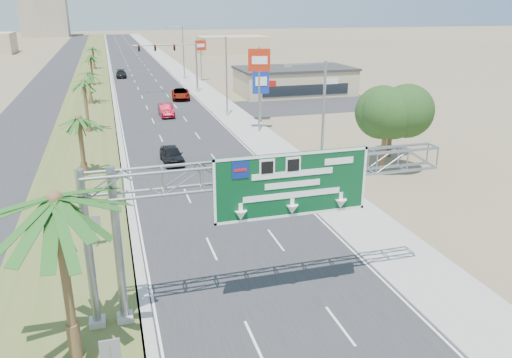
{
  "coord_description": "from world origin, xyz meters",
  "views": [
    {
      "loc": [
        -6.97,
        -10.07,
        13.55
      ],
      "look_at": [
        0.65,
        15.71,
        4.2
      ],
      "focal_mm": 35.0,
      "sensor_mm": 36.0,
      "label": 1
    }
  ],
  "objects": [
    {
      "name": "road",
      "position": [
        0.0,
        110.0,
        0.01
      ],
      "size": [
        12.0,
        300.0,
        0.02
      ],
      "primitive_type": "cube",
      "color": "#28282B",
      "rests_on": "ground"
    },
    {
      "name": "sidewalk_right",
      "position": [
        8.5,
        110.0,
        0.05
      ],
      "size": [
        4.0,
        300.0,
        0.1
      ],
      "primitive_type": "cube",
      "color": "#9E9B93",
      "rests_on": "ground"
    },
    {
      "name": "median_grass",
      "position": [
        -10.0,
        110.0,
        0.06
      ],
      "size": [
        7.0,
        300.0,
        0.12
      ],
      "primitive_type": "cube",
      "color": "#495C28",
      "rests_on": "ground"
    },
    {
      "name": "opposing_road",
      "position": [
        -17.0,
        110.0,
        0.01
      ],
      "size": [
        8.0,
        300.0,
        0.02
      ],
      "primitive_type": "cube",
      "color": "#28282B",
      "rests_on": "ground"
    },
    {
      "name": "sign_gantry",
      "position": [
        -1.06,
        9.93,
        6.06
      ],
      "size": [
        16.75,
        1.24,
        7.5
      ],
      "color": "gray",
      "rests_on": "ground"
    },
    {
      "name": "palm_near",
      "position": [
        -9.2,
        8.0,
        6.93
      ],
      "size": [
        5.7,
        5.7,
        8.35
      ],
      "color": "brown",
      "rests_on": "ground"
    },
    {
      "name": "palm_row_b",
      "position": [
        -9.5,
        32.0,
        4.9
      ],
      "size": [
        3.99,
        3.99,
        5.95
      ],
      "color": "brown",
      "rests_on": "ground"
    },
    {
      "name": "palm_row_c",
      "position": [
        -9.5,
        48.0,
        5.66
      ],
      "size": [
        3.99,
        3.99,
        6.75
      ],
      "color": "brown",
      "rests_on": "ground"
    },
    {
      "name": "palm_row_d",
      "position": [
        -9.5,
        66.0,
        4.42
      ],
      "size": [
        3.99,
        3.99,
        5.45
      ],
      "color": "brown",
      "rests_on": "ground"
    },
    {
      "name": "palm_row_e",
      "position": [
        -9.5,
        85.0,
        5.09
      ],
      "size": [
        3.99,
        3.99,
        6.15
      ],
      "color": "brown",
      "rests_on": "ground"
    },
    {
      "name": "palm_row_f",
      "position": [
        -9.5,
        110.0,
        4.71
      ],
      "size": [
        3.99,
        3.99,
        5.75
      ],
      "color": "brown",
      "rests_on": "ground"
    },
    {
      "name": "streetlight_near",
      "position": [
        7.3,
        22.0,
        4.69
      ],
      "size": [
        3.27,
        0.44,
        10.0
      ],
      "color": "gray",
      "rests_on": "ground"
    },
    {
      "name": "streetlight_mid",
      "position": [
        7.3,
        52.0,
        4.69
      ],
      "size": [
        3.27,
        0.44,
        10.0
      ],
      "color": "gray",
      "rests_on": "ground"
    },
    {
      "name": "streetlight_far",
      "position": [
        7.3,
        88.0,
        4.69
      ],
      "size": [
        3.27,
        0.44,
        10.0
      ],
      "color": "gray",
      "rests_on": "ground"
    },
    {
      "name": "signal_mast",
      "position": [
        5.17,
        71.97,
        4.85
      ],
      "size": [
        10.28,
        0.71,
        8.0
      ],
      "color": "gray",
      "rests_on": "ground"
    },
    {
      "name": "store_building",
      "position": [
        22.0,
        66.0,
        2.0
      ],
      "size": [
        18.0,
        10.0,
        4.0
      ],
      "primitive_type": "cube",
      "color": "tan",
      "rests_on": "ground"
    },
    {
      "name": "oak_near",
      "position": [
        15.0,
        26.0,
        4.53
      ],
      "size": [
        4.5,
        4.5,
        6.8
      ],
      "color": "brown",
      "rests_on": "ground"
    },
    {
      "name": "oak_far",
      "position": [
        18.0,
        30.0,
        3.82
      ],
      "size": [
        3.5,
        3.5,
        5.6
      ],
      "color": "brown",
      "rests_on": "ground"
    },
    {
      "name": "median_signback_a",
      "position": [
        -7.8,
        6.0,
        1.45
      ],
      "size": [
        0.75,
        0.08,
        2.08
      ],
      "color": "gray",
      "rests_on": "ground"
    },
    {
      "name": "median_signback_b",
      "position": [
        -8.5,
        18.0,
        1.45
      ],
      "size": [
        0.75,
        0.08,
        2.08
      ],
      "color": "gray",
      "rests_on": "ground"
    },
    {
      "name": "building_distant_right",
      "position": [
        30.0,
        140.0,
        2.5
      ],
      "size": [
        20.0,
        12.0,
        5.0
      ],
      "primitive_type": "cube",
      "color": "tan",
      "rests_on": "ground"
    },
    {
      "name": "car_left_lane",
      "position": [
        -2.0,
        33.77,
        0.77
      ],
      "size": [
        2.0,
        4.57,
        1.53
      ],
      "primitive_type": "imported",
      "rotation": [
        0.0,
        0.0,
        0.04
      ],
      "color": "black",
      "rests_on": "ground"
    },
    {
      "name": "car_mid_lane",
      "position": [
        -0.04,
        54.43,
        0.8
      ],
      "size": [
        1.75,
        4.87,
        1.6
      ],
      "primitive_type": "imported",
      "rotation": [
        0.0,
        0.0,
        0.01
      ],
      "color": "maroon",
      "rests_on": "ground"
    },
    {
      "name": "car_right_lane",
      "position": [
        3.58,
        66.29,
        0.8
      ],
      "size": [
        3.25,
        5.98,
        1.59
      ],
      "primitive_type": "imported",
      "rotation": [
        0.0,
        0.0,
        -0.11
      ],
      "color": "gray",
      "rests_on": "ground"
    },
    {
      "name": "car_far",
      "position": [
        -4.23,
        94.07,
        0.72
      ],
      "size": [
        2.07,
        5.01,
        1.45
      ],
      "primitive_type": "imported",
      "rotation": [
        0.0,
        0.0,
        -0.01
      ],
      "color": "black",
      "rests_on": "ground"
    },
    {
      "name": "pole_sign_red_near",
      "position": [
        9.0,
        42.74,
        7.43
      ],
      "size": [
        2.38,
        0.98,
        9.41
      ],
      "color": "gray",
      "rests_on": "ground"
    },
    {
      "name": "pole_sign_blue",
      "position": [
        10.74,
        47.8,
        4.79
      ],
      "size": [
        2.02,
        0.5,
        6.69
      ],
      "color": "gray",
      "rests_on": "ground"
    },
    {
      "name": "pole_sign_red_far",
      "position": [
        10.23,
        84.52,
        6.06
      ],
      "size": [
        2.19,
        0.92,
        7.72
      ],
      "color": "gray",
      "rests_on": "ground"
    }
  ]
}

